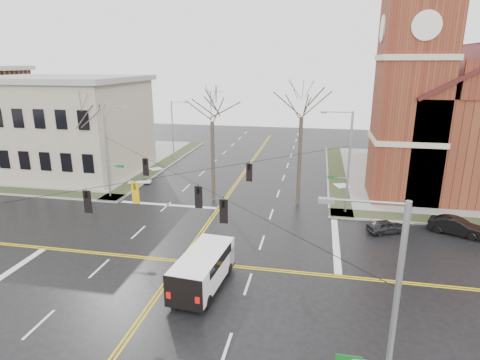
% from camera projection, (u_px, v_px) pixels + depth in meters
% --- Properties ---
extents(ground, '(120.00, 120.00, 0.00)m').
position_uv_depth(ground, '(181.00, 261.00, 27.45)').
color(ground, black).
rests_on(ground, ground).
extents(sidewalks, '(80.00, 80.00, 0.17)m').
position_uv_depth(sidewalks, '(181.00, 260.00, 27.43)').
color(sidewalks, gray).
rests_on(sidewalks, ground).
extents(road_markings, '(100.00, 100.00, 0.01)m').
position_uv_depth(road_markings, '(181.00, 261.00, 27.45)').
color(road_markings, gold).
rests_on(road_markings, ground).
extents(church, '(24.28, 27.48, 27.50)m').
position_uv_depth(church, '(469.00, 106.00, 43.79)').
color(church, maroon).
rests_on(church, ground).
extents(civic_building_a, '(18.00, 14.00, 11.00)m').
position_uv_depth(civic_building_a, '(62.00, 127.00, 48.80)').
color(civic_building_a, gray).
rests_on(civic_building_a, ground).
extents(signal_pole_ne, '(2.75, 0.22, 9.00)m').
position_uv_depth(signal_pole_ne, '(347.00, 160.00, 34.77)').
color(signal_pole_ne, gray).
rests_on(signal_pole_ne, ground).
extents(signal_pole_nw, '(2.75, 0.22, 9.00)m').
position_uv_depth(signal_pole_nw, '(108.00, 149.00, 38.97)').
color(signal_pole_nw, gray).
rests_on(signal_pole_nw, ground).
extents(signal_pole_se, '(2.75, 0.22, 9.00)m').
position_uv_depth(signal_pole_se, '(388.00, 321.00, 13.13)').
color(signal_pole_se, gray).
rests_on(signal_pole_se, ground).
extents(span_wires, '(23.02, 23.02, 0.03)m').
position_uv_depth(span_wires, '(177.00, 174.00, 25.70)').
color(span_wires, black).
rests_on(span_wires, ground).
extents(traffic_signals, '(8.21, 8.26, 1.30)m').
position_uv_depth(traffic_signals, '(174.00, 188.00, 25.28)').
color(traffic_signals, black).
rests_on(traffic_signals, ground).
extents(streetlight_north_a, '(2.30, 0.20, 8.00)m').
position_uv_depth(streetlight_north_a, '(174.00, 128.00, 54.51)').
color(streetlight_north_a, gray).
rests_on(streetlight_north_a, ground).
extents(streetlight_north_b, '(2.30, 0.20, 8.00)m').
position_uv_depth(streetlight_north_b, '(212.00, 111.00, 73.33)').
color(streetlight_north_b, gray).
rests_on(streetlight_north_b, ground).
extents(cargo_van, '(2.77, 5.98, 2.20)m').
position_uv_depth(cargo_van, '(204.00, 266.00, 24.13)').
color(cargo_van, white).
rests_on(cargo_van, ground).
extents(parked_car_a, '(3.37, 2.44, 1.07)m').
position_uv_depth(parked_car_a, '(386.00, 226.00, 31.89)').
color(parked_car_a, black).
rests_on(parked_car_a, ground).
extents(parked_car_b, '(4.31, 2.95, 1.35)m').
position_uv_depth(parked_car_b, '(456.00, 226.00, 31.56)').
color(parked_car_b, black).
rests_on(parked_car_b, ground).
extents(tree_nw_far, '(4.00, 4.00, 10.09)m').
position_uv_depth(tree_nw_far, '(90.00, 122.00, 40.37)').
color(tree_nw_far, '#31271F').
rests_on(tree_nw_far, ground).
extents(tree_nw_near, '(4.00, 4.00, 11.35)m').
position_uv_depth(tree_nw_near, '(212.00, 117.00, 37.42)').
color(tree_nw_near, '#31271F').
rests_on(tree_nw_near, ground).
extents(tree_ne, '(4.00, 4.00, 12.19)m').
position_uv_depth(tree_ne, '(302.00, 111.00, 36.36)').
color(tree_ne, '#31271F').
rests_on(tree_ne, ground).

